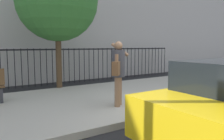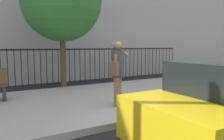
{
  "view_description": "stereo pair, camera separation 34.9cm",
  "coord_description": "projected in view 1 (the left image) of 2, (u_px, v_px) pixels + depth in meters",
  "views": [
    {
      "loc": [
        -3.99,
        -3.62,
        1.72
      ],
      "look_at": [
        -0.73,
        1.39,
        1.06
      ],
      "focal_mm": 35.74,
      "sensor_mm": 36.0,
      "label": 1
    },
    {
      "loc": [
        -3.69,
        -3.8,
        1.72
      ],
      "look_at": [
        -0.73,
        1.39,
        1.06
      ],
      "focal_mm": 35.74,
      "sensor_mm": 36.0,
      "label": 2
    }
  ],
  "objects": [
    {
      "name": "ground_plane",
      "position": [
        169.0,
        117.0,
        5.37
      ],
      "size": [
        60.0,
        60.0,
        0.0
      ],
      "primitive_type": "plane",
      "color": "black"
    },
    {
      "name": "sidewalk",
      "position": [
        117.0,
        97.0,
        7.19
      ],
      "size": [
        28.0,
        4.4,
        0.15
      ],
      "primitive_type": "cube",
      "color": "#B2ADA3",
      "rests_on": "ground"
    },
    {
      "name": "iron_fence",
      "position": [
        72.0,
        61.0,
        10.17
      ],
      "size": [
        12.03,
        0.04,
        1.6
      ],
      "color": "black",
      "rests_on": "ground"
    },
    {
      "name": "pedestrian_on_phone",
      "position": [
        118.0,
        69.0,
        5.73
      ],
      "size": [
        0.69,
        0.68,
        1.68
      ],
      "color": "#936B4C",
      "rests_on": "sidewalk"
    },
    {
      "name": "street_tree_near",
      "position": [
        57.0,
        1.0,
        8.06
      ],
      "size": [
        2.95,
        2.95,
        4.81
      ],
      "color": "#4C3823",
      "rests_on": "ground"
    }
  ]
}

